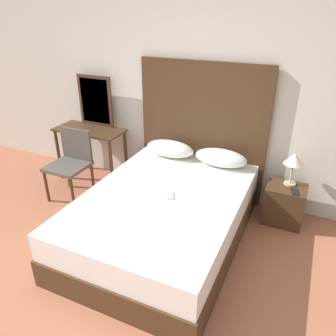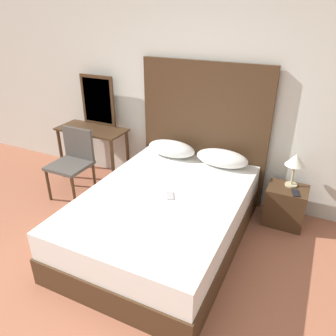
{
  "view_description": "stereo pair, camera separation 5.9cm",
  "coord_description": "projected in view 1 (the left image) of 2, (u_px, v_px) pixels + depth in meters",
  "views": [
    {
      "loc": [
        1.33,
        -1.06,
        2.25
      ],
      "look_at": [
        0.12,
        1.59,
        0.8
      ],
      "focal_mm": 35.0,
      "sensor_mm": 36.0,
      "label": 1
    },
    {
      "loc": [
        1.39,
        -1.03,
        2.25
      ],
      "look_at": [
        0.12,
        1.59,
        0.8
      ],
      "focal_mm": 35.0,
      "sensor_mm": 36.0,
      "label": 2
    }
  ],
  "objects": [
    {
      "name": "phone_on_nightstand",
      "position": [
        295.0,
        192.0,
        3.51
      ],
      "size": [
        0.11,
        0.16,
        0.01
      ],
      "color": "black",
      "rests_on": "nightstand"
    },
    {
      "name": "wall_back",
      "position": [
        196.0,
        89.0,
        3.92
      ],
      "size": [
        10.0,
        0.06,
        2.7
      ],
      "color": "silver",
      "rests_on": "ground_plane"
    },
    {
      "name": "pillow_right",
      "position": [
        221.0,
        158.0,
        3.82
      ],
      "size": [
        0.61,
        0.29,
        0.2
      ],
      "color": "white",
      "rests_on": "bed"
    },
    {
      "name": "headboard",
      "position": [
        201.0,
        132.0,
        4.04
      ],
      "size": [
        1.6,
        0.05,
        1.7
      ],
      "color": "#422B19",
      "rests_on": "ground_plane"
    },
    {
      "name": "table_lamp",
      "position": [
        294.0,
        160.0,
        3.53
      ],
      "size": [
        0.21,
        0.21,
        0.38
      ],
      "color": "tan",
      "rests_on": "nightstand"
    },
    {
      "name": "vanity_mirror",
      "position": [
        95.0,
        101.0,
        4.43
      ],
      "size": [
        0.51,
        0.03,
        0.68
      ],
      "color": "#422B19",
      "rests_on": "vanity_desk"
    },
    {
      "name": "pillow_left",
      "position": [
        170.0,
        149.0,
        4.07
      ],
      "size": [
        0.61,
        0.29,
        0.2
      ],
      "color": "white",
      "rests_on": "bed"
    },
    {
      "name": "chair",
      "position": [
        71.0,
        159.0,
        4.14
      ],
      "size": [
        0.47,
        0.46,
        0.87
      ],
      "color": "#4C4742",
      "rests_on": "ground_plane"
    },
    {
      "name": "phone_on_bed",
      "position": [
        170.0,
        196.0,
        3.25
      ],
      "size": [
        0.13,
        0.17,
        0.01
      ],
      "color": "#B7B7BC",
      "rests_on": "bed"
    },
    {
      "name": "bed",
      "position": [
        164.0,
        218.0,
        3.4
      ],
      "size": [
        1.52,
        2.15,
        0.55
      ],
      "color": "#422B19",
      "rests_on": "ground_plane"
    },
    {
      "name": "vanity_desk",
      "position": [
        90.0,
        139.0,
        4.49
      ],
      "size": [
        0.96,
        0.44,
        0.75
      ],
      "color": "#422B19",
      "rests_on": "ground_plane"
    },
    {
      "name": "nightstand",
      "position": [
        284.0,
        204.0,
        3.72
      ],
      "size": [
        0.43,
        0.35,
        0.46
      ],
      "color": "#422B19",
      "rests_on": "ground_plane"
    }
  ]
}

